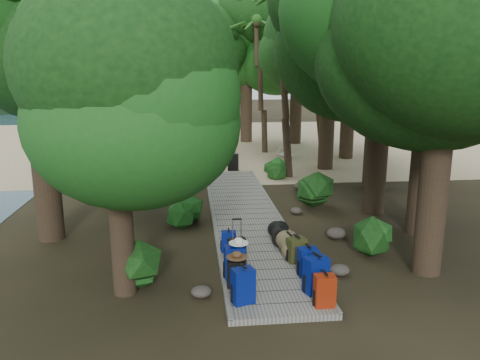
{
  "coord_description": "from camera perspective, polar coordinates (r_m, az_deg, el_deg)",
  "views": [
    {
      "loc": [
        -1.56,
        -12.15,
        4.23
      ],
      "look_at": [
        -0.09,
        1.65,
        1.0
      ],
      "focal_mm": 35.0,
      "sensor_mm": 36.0,
      "label": 1
    }
  ],
  "objects": [
    {
      "name": "palm_right_b",
      "position": [
        24.17,
        10.18,
        12.2
      ],
      "size": [
        4.07,
        4.07,
        7.86
      ],
      "primitive_type": null,
      "color": "#164212",
      "rests_on": "ground"
    },
    {
      "name": "tree_back_a",
      "position": [
        27.27,
        -5.12,
        12.99
      ],
      "size": [
        4.85,
        4.85,
        8.4
      ],
      "primitive_type": null,
      "color": "black",
      "rests_on": "ground"
    },
    {
      "name": "duffel_right_khaki",
      "position": [
        10.96,
        6.04,
        -7.76
      ],
      "size": [
        0.54,
        0.72,
        0.44
      ],
      "primitive_type": null,
      "rotation": [
        0.0,
        0.0,
        0.15
      ],
      "color": "olive",
      "rests_on": "boardwalk"
    },
    {
      "name": "tree_right_d",
      "position": [
        17.53,
        17.28,
        18.76
      ],
      "size": [
        6.69,
        6.69,
        12.26
      ],
      "primitive_type": null,
      "color": "black",
      "rests_on": "ground"
    },
    {
      "name": "backpack_left_c",
      "position": [
        9.59,
        -0.66,
        -9.79
      ],
      "size": [
        0.42,
        0.31,
        0.77
      ],
      "primitive_type": null,
      "rotation": [
        0.0,
        0.0,
        0.04
      ],
      "color": "navy",
      "rests_on": "boardwalk"
    },
    {
      "name": "tree_back_b",
      "position": [
        28.57,
        0.79,
        14.79
      ],
      "size": [
        5.68,
        5.68,
        10.13
      ],
      "primitive_type": null,
      "color": "black",
      "rests_on": "ground"
    },
    {
      "name": "tree_back_d",
      "position": [
        26.24,
        -14.74,
        11.21
      ],
      "size": [
        4.26,
        4.26,
        7.1
      ],
      "primitive_type": null,
      "color": "black",
      "rests_on": "ground"
    },
    {
      "name": "shrub_right_b",
      "position": [
        14.9,
        9.4,
        -0.92
      ],
      "size": [
        1.48,
        1.48,
        1.33
      ],
      "primitive_type": null,
      "color": "#185119",
      "rests_on": "ground"
    },
    {
      "name": "palm_left_a",
      "position": [
        18.55,
        -13.97,
        10.0
      ],
      "size": [
        4.21,
        4.21,
        6.69
      ],
      "primitive_type": null,
      "color": "#164212",
      "rests_on": "ground"
    },
    {
      "name": "rock_left_b",
      "position": [
        11.03,
        -12.31,
        -9.18
      ],
      "size": [
        0.38,
        0.34,
        0.21
      ],
      "primitive_type": null,
      "color": "#4C473F",
      "rests_on": "ground"
    },
    {
      "name": "tree_right_a",
      "position": [
        10.22,
        23.71,
        12.2
      ],
      "size": [
        5.11,
        5.11,
        8.52
      ],
      "primitive_type": null,
      "color": "black",
      "rests_on": "ground"
    },
    {
      "name": "palm_right_a",
      "position": [
        19.08,
        6.47,
        11.05
      ],
      "size": [
        4.19,
        4.19,
        7.15
      ],
      "primitive_type": null,
      "color": "#164212",
      "rests_on": "ground"
    },
    {
      "name": "backpack_right_b",
      "position": [
        9.13,
        9.25,
        -11.14
      ],
      "size": [
        0.51,
        0.42,
        0.78
      ],
      "primitive_type": null,
      "rotation": [
        0.0,
        0.0,
        0.32
      ],
      "color": "navy",
      "rests_on": "boardwalk"
    },
    {
      "name": "rock_left_a",
      "position": [
        9.25,
        -4.71,
        -13.39
      ],
      "size": [
        0.4,
        0.36,
        0.22
      ],
      "primitive_type": null,
      "color": "#4C473F",
      "rests_on": "ground"
    },
    {
      "name": "backpack_right_d",
      "position": [
        10.5,
        6.89,
        -8.29
      ],
      "size": [
        0.45,
        0.38,
        0.6
      ],
      "primitive_type": null,
      "rotation": [
        0.0,
        0.0,
        0.27
      ],
      "color": "#393A17",
      "rests_on": "boardwalk"
    },
    {
      "name": "tree_right_b",
      "position": [
        12.91,
        23.09,
        17.44
      ],
      "size": [
        6.08,
        6.08,
        10.86
      ],
      "primitive_type": null,
      "color": "black",
      "rests_on": "ground"
    },
    {
      "name": "shrub_right_a",
      "position": [
        11.49,
        15.21,
        -6.58
      ],
      "size": [
        1.0,
        1.0,
        0.9
      ],
      "primitive_type": null,
      "color": "#185119",
      "rests_on": "ground"
    },
    {
      "name": "tree_right_f",
      "position": [
        23.59,
        13.35,
        14.26
      ],
      "size": [
        5.43,
        5.43,
        9.69
      ],
      "primitive_type": null,
      "color": "black",
      "rests_on": "ground"
    },
    {
      "name": "tree_left_c",
      "position": [
        15.13,
        -16.51,
        11.57
      ],
      "size": [
        4.56,
        4.56,
        7.93
      ],
      "primitive_type": null,
      "color": "black",
      "rests_on": "ground"
    },
    {
      "name": "kayak",
      "position": [
        22.93,
        -9.6,
        2.77
      ],
      "size": [
        1.89,
        3.37,
        0.33
      ],
      "primitive_type": "ellipsoid",
      "rotation": [
        0.0,
        0.0,
        -0.37
      ],
      "color": "#A02C0D",
      "rests_on": "sand_beach"
    },
    {
      "name": "backpack_right_c",
      "position": [
        9.85,
        8.25,
        -9.65
      ],
      "size": [
        0.41,
        0.32,
        0.65
      ],
      "primitive_type": null,
      "rotation": [
        0.0,
        0.0,
        0.13
      ],
      "color": "navy",
      "rests_on": "boardwalk"
    },
    {
      "name": "tree_left_a",
      "position": [
        8.8,
        -14.89,
        5.7
      ],
      "size": [
        3.8,
        3.8,
        6.33
      ],
      "primitive_type": null,
      "color": "black",
      "rests_on": "ground"
    },
    {
      "name": "duffel_right_black",
      "position": [
        11.59,
        4.98,
        -6.56
      ],
      "size": [
        0.55,
        0.77,
        0.45
      ],
      "primitive_type": null,
      "rotation": [
        0.0,
        0.0,
        -0.15
      ],
      "color": "black",
      "rests_on": "boardwalk"
    },
    {
      "name": "rock_right_b",
      "position": [
        12.44,
        11.65,
        -6.37
      ],
      "size": [
        0.51,
        0.46,
        0.28
      ],
      "primitive_type": null,
      "color": "#4C473F",
      "rests_on": "ground"
    },
    {
      "name": "shrub_left_a",
      "position": [
        9.61,
        -12.47,
        -10.35
      ],
      "size": [
        1.02,
        1.02,
        0.92
      ],
      "primitive_type": null,
      "color": "#185119",
      "rests_on": "ground"
    },
    {
      "name": "backpack_left_d",
      "position": [
        11.03,
        -1.39,
        -7.33
      ],
      "size": [
        0.36,
        0.27,
        0.53
      ],
      "primitive_type": null,
      "rotation": [
        0.0,
        0.0,
        -0.07
      ],
      "color": "navy",
      "rests_on": "boardwalk"
    },
    {
      "name": "rock_left_c",
      "position": [
        13.73,
        -6.07,
        -4.31
      ],
      "size": [
        0.51,
        0.46,
        0.28
      ],
      "primitive_type": null,
      "color": "#4C473F",
      "rests_on": "ground"
    },
    {
      "name": "boardwalk",
      "position": [
        13.88,
        0.65,
        -4.38
      ],
      "size": [
        2.0,
        12.0,
        0.12
      ],
      "primitive_type": "cube",
      "color": "gray",
      "rests_on": "ground"
    },
    {
      "name": "hat_white",
      "position": [
        9.4,
        -0.17,
        -7.32
      ],
      "size": [
        0.4,
        0.4,
        0.13
      ],
      "primitive_type": null,
      "color": "silver",
      "rests_on": "backpack_left_c"
    },
    {
      "name": "rock_right_c",
      "position": [
        14.34,
        6.85,
        -3.73
      ],
      "size": [
        0.36,
        0.33,
        0.2
      ],
      "primitive_type": null,
      "color": "#4C473F",
      "rests_on": "ground"
    },
    {
      "name": "sand_beach",
      "position": [
        28.5,
        -2.89,
        4.58
      ],
      "size": [
        40.0,
        22.0,
        0.02
      ],
      "primitive_type": "cube",
      "color": "#CEB38B",
      "rests_on": "ground"
    },
    {
      "name": "shrub_right_c",
      "position": [
        18.81,
        4.16,
        1.3
      ],
      "size": [
        0.87,
        0.87,
        0.79
      ],
      "primitive_type": null,
      "color": "#185119",
      "rests_on": "ground"
    },
    {
      "name": "tree_right_c",
      "position": [
        14.38,
        17.05,
        14.04
      ],
      "size": [
        5.32,
        5.32,
        9.21
      ],
      "primitive_type": null,
      "color": "black",
      "rests_on": "ground"
    },
    {
      "name": "tree_back_c",
      "position": [
        28.08,
        6.98,
        14.45
      ],
      "size": [
        5.48,
        5.48,
        9.87
      ],
      "primitive_type": null,
      "color": "black",
      "rests_on": "ground"
    },
    {
      "name": "ground",
      "position": [
        12.96,
        1.17,
        -5.96
      ],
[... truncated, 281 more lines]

